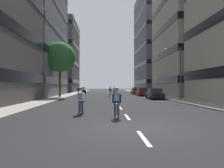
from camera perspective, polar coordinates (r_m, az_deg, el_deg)
ground_plane at (r=40.34m, az=-0.37°, el=-3.18°), size 185.48×185.48×0.00m
sidewalk_left at (r=44.70m, az=-11.31°, el=-2.82°), size 2.58×85.01×0.14m
sidewalk_right at (r=45.24m, az=10.08°, el=-2.79°), size 2.58×85.01×0.14m
lane_markings at (r=42.42m, az=-0.47°, el=-3.04°), size 0.16×72.20×0.01m
building_left_mid at (r=43.16m, az=-23.70°, el=18.74°), size 13.42×18.35×31.98m
building_left_far at (r=65.16m, az=-15.69°, el=7.24°), size 13.42×16.31×21.10m
building_right_mid at (r=43.12m, az=22.55°, el=13.19°), size 13.42×16.27×23.94m
building_right_far at (r=66.68m, az=13.30°, el=11.21°), size 13.42×21.58×30.63m
parked_car_near at (r=29.88m, az=11.72°, el=-2.76°), size 1.82×4.40×1.52m
parked_car_mid at (r=46.29m, az=6.65°, el=-1.96°), size 1.82×4.40×1.52m
parked_car_far at (r=39.04m, az=8.35°, el=-2.23°), size 1.82×4.40×1.52m
street_tree_near at (r=33.85m, az=-14.27°, el=7.24°), size 4.83×4.83×8.73m
streetlamp_right at (r=26.60m, az=17.78°, el=4.38°), size 2.13×0.30×6.50m
skater_0 at (r=35.66m, az=-0.51°, el=-1.95°), size 0.54×0.91×1.78m
skater_1 at (r=49.47m, az=0.55°, el=-1.54°), size 0.54×0.90×1.78m
skater_2 at (r=12.04m, az=1.31°, el=-4.64°), size 0.55×0.91×1.78m
skater_3 at (r=13.77m, az=-8.68°, el=-4.12°), size 0.57×0.92×1.78m
skater_4 at (r=39.03m, az=-9.31°, el=-1.81°), size 0.54×0.91×1.78m
skater_5 at (r=24.30m, az=-7.90°, el=-2.62°), size 0.57×0.92×1.78m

